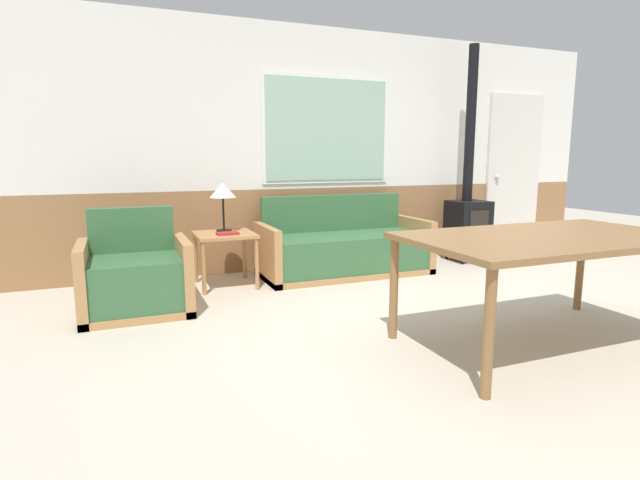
{
  "coord_description": "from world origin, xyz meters",
  "views": [
    {
      "loc": [
        -2.44,
        -2.77,
        1.28
      ],
      "look_at": [
        -0.83,
        1.19,
        0.56
      ],
      "focal_mm": 28.0,
      "sensor_mm": 36.0,
      "label": 1
    }
  ],
  "objects_px": {
    "table_lamp": "(223,192)",
    "dining_table": "(549,244)",
    "couch": "(344,250)",
    "side_table": "(225,241)",
    "wood_stove": "(468,209)",
    "armchair": "(136,280)"
  },
  "relations": [
    {
      "from": "table_lamp",
      "to": "dining_table",
      "type": "distance_m",
      "value": 3.0
    },
    {
      "from": "couch",
      "to": "dining_table",
      "type": "xyz_separation_m",
      "value": [
        0.39,
        -2.41,
        0.43
      ]
    },
    {
      "from": "side_table",
      "to": "wood_stove",
      "type": "height_order",
      "value": "wood_stove"
    },
    {
      "from": "side_table",
      "to": "couch",
      "type": "bearing_deg",
      "value": 1.66
    },
    {
      "from": "couch",
      "to": "table_lamp",
      "type": "height_order",
      "value": "table_lamp"
    },
    {
      "from": "couch",
      "to": "table_lamp",
      "type": "distance_m",
      "value": 1.46
    },
    {
      "from": "table_lamp",
      "to": "wood_stove",
      "type": "distance_m",
      "value": 3.01
    },
    {
      "from": "couch",
      "to": "side_table",
      "type": "distance_m",
      "value": 1.33
    },
    {
      "from": "couch",
      "to": "armchair",
      "type": "height_order",
      "value": "same"
    },
    {
      "from": "armchair",
      "to": "side_table",
      "type": "height_order",
      "value": "armchair"
    },
    {
      "from": "couch",
      "to": "wood_stove",
      "type": "xyz_separation_m",
      "value": [
        1.7,
        0.07,
        0.38
      ]
    },
    {
      "from": "armchair",
      "to": "wood_stove",
      "type": "distance_m",
      "value": 3.95
    },
    {
      "from": "couch",
      "to": "wood_stove",
      "type": "distance_m",
      "value": 1.74
    },
    {
      "from": "wood_stove",
      "to": "table_lamp",
      "type": "bearing_deg",
      "value": -179.84
    },
    {
      "from": "table_lamp",
      "to": "dining_table",
      "type": "height_order",
      "value": "table_lamp"
    },
    {
      "from": "armchair",
      "to": "side_table",
      "type": "bearing_deg",
      "value": 29.33
    },
    {
      "from": "armchair",
      "to": "dining_table",
      "type": "distance_m",
      "value": 3.17
    },
    {
      "from": "table_lamp",
      "to": "wood_stove",
      "type": "bearing_deg",
      "value": 0.16
    },
    {
      "from": "dining_table",
      "to": "armchair",
      "type": "bearing_deg",
      "value": 144.73
    },
    {
      "from": "couch",
      "to": "wood_stove",
      "type": "bearing_deg",
      "value": 2.35
    },
    {
      "from": "armchair",
      "to": "table_lamp",
      "type": "bearing_deg",
      "value": 33.26
    },
    {
      "from": "couch",
      "to": "side_table",
      "type": "bearing_deg",
      "value": -178.34
    }
  ]
}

